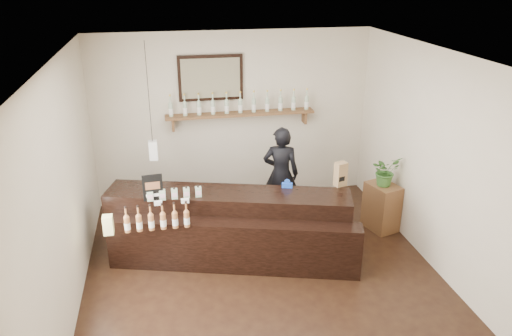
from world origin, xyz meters
The scene contains 10 objects.
ground centered at (0.00, 0.00, 0.00)m, with size 5.00×5.00×0.00m, color black.
room_shell centered at (0.00, 0.00, 1.70)m, with size 5.00×5.00×5.00m.
back_wall_decor centered at (-0.15, 2.37, 1.76)m, with size 2.66×0.96×1.69m.
counter centered at (-0.36, 0.58, 0.43)m, with size 3.31×1.75×1.07m.
promo_sign centered at (-1.32, 0.64, 1.09)m, with size 0.25×0.04×0.36m.
paper_bag centered at (1.19, 0.62, 1.08)m, with size 0.18×0.16×0.34m.
tape_dispenser centered at (0.46, 0.70, 0.96)m, with size 0.15×0.10×0.12m.
side_cabinet centered at (2.00, 0.94, 0.36)m, with size 0.48×0.57×0.71m.
potted_plant centered at (2.00, 0.94, 0.94)m, with size 0.40×0.35×0.45m, color #3D702C.
shopkeeper centered at (0.59, 1.55, 0.85)m, with size 0.62×0.41×1.70m, color black.
Camera 1 is at (-1.13, -5.29, 3.73)m, focal length 35.00 mm.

